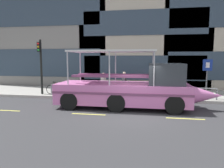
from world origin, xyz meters
TOP-DOWN VIEW (x-y plane):
  - ground_plane at (0.00, 0.00)m, footprint 120.00×120.00m
  - sidewalk at (0.00, 5.60)m, footprint 32.00×4.80m
  - curb_edge at (0.00, 3.11)m, footprint 32.00×0.18m
  - lane_centreline at (-0.00, -0.71)m, footprint 25.80×0.12m
  - curb_guardrail at (-0.70, 3.45)m, footprint 11.59×0.09m
  - traffic_light_pole at (-7.33, 3.66)m, footprint 0.24×0.46m
  - parking_sign at (4.54, 4.02)m, footprint 0.60×0.12m
  - leaned_bicycle at (-6.13, 3.73)m, footprint 1.74×0.46m
  - duck_tour_boat at (-0.31, 1.17)m, footprint 9.48×2.59m
  - pedestrian_near_bow at (2.81, 4.60)m, footprint 0.24×0.44m
  - pedestrian_mid_left at (-1.19, 5.03)m, footprint 0.41×0.33m
  - pedestrian_mid_right at (-2.67, 4.30)m, footprint 0.45×0.27m

SIDE VIEW (x-z plane):
  - ground_plane at x=0.00m, z-range 0.00..0.00m
  - lane_centreline at x=0.00m, z-range 0.00..0.01m
  - sidewalk at x=0.00m, z-range 0.00..0.18m
  - curb_edge at x=0.00m, z-range 0.00..0.18m
  - leaned_bicycle at x=-6.13m, z-range 0.08..1.04m
  - curb_guardrail at x=-0.70m, z-range 0.32..1.10m
  - duck_tour_boat at x=-0.31m, z-range -0.57..2.77m
  - pedestrian_near_bow at x=2.81m, z-range 0.34..1.92m
  - pedestrian_mid_right at x=-2.67m, z-range 0.35..1.98m
  - pedestrian_mid_left at x=-1.19m, z-range 0.35..2.03m
  - parking_sign at x=4.54m, z-range 0.65..3.29m
  - traffic_light_pole at x=-7.33m, z-range 0.61..4.70m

